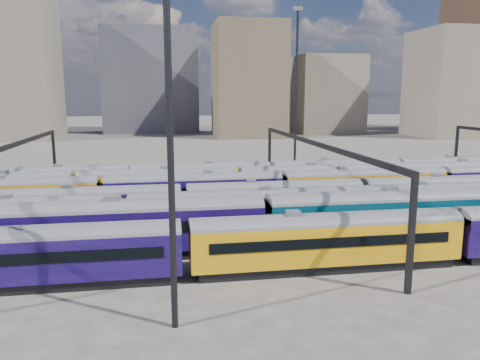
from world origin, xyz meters
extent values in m
plane|color=#453E3A|center=(0.00, 0.00, 0.00)|extent=(500.00, 500.00, 0.00)
cube|color=black|center=(-14.29, -15.00, 0.35)|extent=(18.92, 2.46, 0.70)
cube|color=#13083C|center=(-14.29, -15.00, 2.14)|extent=(19.92, 2.89, 2.89)
cylinder|color=#4C4C51|center=(-14.29, -15.00, 3.59)|extent=(19.92, 2.89, 2.89)
cube|color=black|center=(-14.29, -16.46, 2.49)|extent=(17.53, 0.06, 0.75)
cube|color=black|center=(-14.29, -13.54, 2.49)|extent=(17.53, 0.06, 0.75)
cube|color=slate|center=(-14.29, -15.00, 4.35)|extent=(1.00, 0.90, 0.35)
cube|color=black|center=(6.23, -15.00, 0.35)|extent=(18.92, 2.46, 0.70)
cube|color=#C28207|center=(6.23, -15.00, 2.14)|extent=(19.92, 2.89, 2.89)
cylinder|color=#4C4C51|center=(6.23, -15.00, 3.59)|extent=(19.92, 2.89, 2.89)
cube|color=black|center=(6.23, -16.46, 2.49)|extent=(17.53, 0.06, 0.75)
cube|color=black|center=(6.23, -13.54, 2.49)|extent=(17.53, 0.06, 0.75)
cube|color=slate|center=(6.23, -15.00, 4.35)|extent=(1.00, 0.90, 0.35)
cube|color=black|center=(-8.73, -10.00, 0.39)|extent=(21.09, 2.74, 0.78)
cube|color=#13083C|center=(-8.73, -10.00, 2.39)|extent=(22.20, 3.22, 3.22)
cylinder|color=#4C4C51|center=(-8.73, -10.00, 4.00)|extent=(22.20, 3.22, 3.22)
cube|color=black|center=(-8.73, -11.63, 2.77)|extent=(19.53, 0.06, 0.83)
cube|color=black|center=(-8.73, -8.37, 2.77)|extent=(19.53, 0.06, 0.83)
cube|color=slate|center=(-8.73, -10.00, 4.85)|extent=(1.11, 1.00, 0.39)
cube|color=black|center=(14.07, -10.00, 0.39)|extent=(21.09, 2.74, 0.78)
cube|color=#043347|center=(14.07, -10.00, 2.39)|extent=(22.20, 3.22, 3.22)
cylinder|color=#4C4C51|center=(14.07, -10.00, 4.00)|extent=(22.20, 3.22, 3.22)
cube|color=black|center=(14.07, -11.63, 2.77)|extent=(19.53, 0.06, 0.83)
cube|color=black|center=(14.07, -8.37, 2.77)|extent=(19.53, 0.06, 0.83)
cube|color=slate|center=(14.07, -10.00, 4.85)|extent=(1.11, 1.00, 0.39)
cube|color=black|center=(-18.86, -5.00, 0.34)|extent=(18.37, 2.38, 0.68)
cube|color=#043347|center=(-18.86, -5.00, 2.08)|extent=(19.34, 2.80, 2.80)
cylinder|color=#4C4C51|center=(-18.86, -5.00, 3.48)|extent=(19.34, 2.80, 2.80)
cube|color=black|center=(-18.86, -3.58, 2.42)|extent=(17.02, 0.06, 0.73)
cube|color=slate|center=(-18.86, -5.00, 4.23)|extent=(0.97, 0.87, 0.34)
cube|color=black|center=(1.08, -5.00, 0.34)|extent=(18.37, 2.38, 0.68)
cube|color=#13083C|center=(1.08, -5.00, 2.08)|extent=(19.34, 2.80, 2.80)
cylinder|color=#4C4C51|center=(1.08, -5.00, 3.48)|extent=(19.34, 2.80, 2.80)
cube|color=black|center=(1.08, -6.42, 2.42)|extent=(17.02, 0.06, 0.73)
cube|color=black|center=(1.08, -3.58, 2.42)|extent=(17.02, 0.06, 0.73)
cube|color=slate|center=(1.08, -5.00, 4.23)|extent=(0.97, 0.87, 0.34)
cube|color=black|center=(21.01, -5.00, 0.34)|extent=(18.37, 2.38, 0.68)
cube|color=#043347|center=(21.01, -5.00, 2.08)|extent=(19.34, 2.80, 2.80)
cylinder|color=#4C4C51|center=(21.01, -5.00, 3.48)|extent=(19.34, 2.80, 2.80)
cube|color=black|center=(21.01, -6.42, 2.42)|extent=(17.02, 0.06, 0.73)
cube|color=black|center=(21.01, -3.58, 2.42)|extent=(17.02, 0.06, 0.73)
cube|color=slate|center=(21.01, -5.00, 4.23)|extent=(0.97, 0.87, 0.34)
cube|color=black|center=(-12.93, 0.00, 0.32)|extent=(17.41, 2.26, 0.64)
cube|color=#13083C|center=(-12.93, 0.00, 1.97)|extent=(18.32, 2.66, 2.66)
cylinder|color=#4C4C51|center=(-12.93, 0.00, 3.30)|extent=(18.32, 2.66, 2.66)
cube|color=black|center=(-12.93, -1.35, 2.29)|extent=(16.12, 0.06, 0.69)
cube|color=black|center=(-12.93, 1.35, 2.29)|extent=(16.12, 0.06, 0.69)
cube|color=slate|center=(-12.93, 0.00, 4.01)|extent=(0.92, 0.82, 0.32)
cube|color=black|center=(5.99, 0.00, 0.32)|extent=(17.41, 2.26, 0.64)
cube|color=#043347|center=(5.99, 0.00, 1.97)|extent=(18.32, 2.66, 2.66)
cylinder|color=#4C4C51|center=(5.99, 0.00, 3.30)|extent=(18.32, 2.66, 2.66)
cube|color=black|center=(5.99, -1.35, 2.29)|extent=(16.12, 0.06, 0.69)
cube|color=black|center=(5.99, 1.35, 2.29)|extent=(16.12, 0.06, 0.69)
cube|color=slate|center=(5.99, 0.00, 4.01)|extent=(0.92, 0.82, 0.32)
cube|color=black|center=(24.92, 0.00, 0.32)|extent=(17.41, 2.26, 0.64)
cube|color=#13083C|center=(24.92, 0.00, 1.97)|extent=(18.32, 2.66, 2.66)
cylinder|color=#4C4C51|center=(24.92, 0.00, 3.30)|extent=(18.32, 2.66, 2.66)
cube|color=black|center=(24.92, -1.35, 2.29)|extent=(16.12, 0.06, 0.69)
cube|color=black|center=(24.92, 1.35, 2.29)|extent=(16.12, 0.06, 0.69)
cube|color=slate|center=(24.92, 0.00, 4.01)|extent=(0.92, 0.82, 0.32)
cube|color=black|center=(-22.11, 5.00, 0.34)|extent=(18.52, 2.40, 0.68)
cube|color=#C28207|center=(-22.11, 5.00, 2.10)|extent=(19.50, 2.83, 2.83)
cylinder|color=#4C4C51|center=(-22.11, 5.00, 3.51)|extent=(19.50, 2.83, 2.83)
cube|color=black|center=(-22.11, 6.43, 2.44)|extent=(17.16, 0.06, 0.73)
cube|color=slate|center=(-22.11, 5.00, 4.26)|extent=(0.97, 0.88, 0.34)
cube|color=black|center=(-2.01, 5.00, 0.34)|extent=(18.52, 2.40, 0.68)
cube|color=#13083C|center=(-2.01, 5.00, 2.10)|extent=(19.50, 2.83, 2.83)
cylinder|color=#4C4C51|center=(-2.01, 5.00, 3.51)|extent=(19.50, 2.83, 2.83)
cube|color=black|center=(-2.01, 3.57, 2.44)|extent=(17.16, 0.06, 0.73)
cube|color=black|center=(-2.01, 6.43, 2.44)|extent=(17.16, 0.06, 0.73)
cube|color=slate|center=(-2.01, 5.00, 4.26)|extent=(0.97, 0.88, 0.34)
cube|color=black|center=(18.09, 5.00, 0.34)|extent=(18.52, 2.40, 0.68)
cube|color=#C28207|center=(18.09, 5.00, 2.10)|extent=(19.50, 2.83, 2.83)
cylinder|color=#4C4C51|center=(18.09, 5.00, 3.51)|extent=(19.50, 2.83, 2.83)
cube|color=black|center=(18.09, 3.57, 2.44)|extent=(17.16, 0.06, 0.73)
cube|color=black|center=(18.09, 6.43, 2.44)|extent=(17.16, 0.06, 0.73)
cube|color=slate|center=(18.09, 5.00, 4.26)|extent=(0.97, 0.88, 0.34)
cube|color=black|center=(-5.95, 10.00, 0.33)|extent=(17.82, 2.31, 0.66)
cube|color=#C28207|center=(-5.95, 10.00, 2.02)|extent=(18.76, 2.72, 2.72)
cylinder|color=#4C4C51|center=(-5.95, 10.00, 3.38)|extent=(18.76, 2.72, 2.72)
cube|color=black|center=(-5.95, 8.62, 2.34)|extent=(16.51, 0.06, 0.70)
cube|color=black|center=(-5.95, 11.38, 2.34)|extent=(16.51, 0.06, 0.70)
cube|color=slate|center=(-5.95, 10.00, 4.10)|extent=(0.94, 0.84, 0.33)
cube|color=black|center=(13.40, 10.00, 0.33)|extent=(17.82, 2.31, 0.66)
cube|color=#C28207|center=(13.40, 10.00, 2.02)|extent=(18.76, 2.72, 2.72)
cylinder|color=#4C4C51|center=(13.40, 10.00, 3.38)|extent=(18.76, 2.72, 2.72)
cube|color=black|center=(13.40, 8.62, 2.34)|extent=(16.51, 0.06, 0.70)
cube|color=black|center=(13.40, 11.38, 2.34)|extent=(16.51, 0.06, 0.70)
cube|color=slate|center=(13.40, 10.00, 4.10)|extent=(0.94, 0.84, 0.33)
cube|color=black|center=(32.76, 10.00, 0.33)|extent=(17.82, 2.31, 0.66)
cube|color=#13083C|center=(32.76, 10.00, 2.02)|extent=(18.76, 2.72, 2.72)
cylinder|color=#4C4C51|center=(32.76, 10.00, 3.38)|extent=(18.76, 2.72, 2.72)
cube|color=black|center=(32.76, 8.62, 2.34)|extent=(16.51, 0.06, 0.70)
cube|color=black|center=(32.76, 11.38, 2.34)|extent=(16.51, 0.06, 0.70)
cube|color=slate|center=(32.76, 10.00, 4.10)|extent=(0.94, 0.84, 0.33)
cube|color=black|center=(-18.92, 15.00, 0.32)|extent=(17.14, 2.22, 0.63)
cube|color=#C28207|center=(-18.92, 15.00, 1.94)|extent=(18.05, 2.62, 2.62)
cylinder|color=#4C4C51|center=(-18.92, 15.00, 3.25)|extent=(18.05, 2.62, 2.62)
cube|color=black|center=(-18.92, 13.67, 2.25)|extent=(15.88, 0.06, 0.68)
cube|color=black|center=(-18.92, 16.33, 2.25)|extent=(15.88, 0.06, 0.68)
cube|color=slate|center=(-18.92, 15.00, 3.95)|extent=(0.90, 0.81, 0.32)
cube|color=black|center=(-0.27, 15.00, 0.32)|extent=(17.14, 2.22, 0.63)
cube|color=#C28207|center=(-0.27, 15.00, 1.94)|extent=(18.05, 2.62, 2.62)
cylinder|color=#4C4C51|center=(-0.27, 15.00, 3.25)|extent=(18.05, 2.62, 2.62)
cube|color=black|center=(-0.27, 13.67, 2.25)|extent=(15.88, 0.06, 0.68)
cube|color=black|center=(-0.27, 16.33, 2.25)|extent=(15.88, 0.06, 0.68)
cube|color=slate|center=(-0.27, 15.00, 3.95)|extent=(0.90, 0.81, 0.32)
cube|color=black|center=(18.37, 15.00, 0.32)|extent=(17.14, 2.22, 0.63)
cube|color=#13083C|center=(18.37, 15.00, 1.94)|extent=(18.05, 2.62, 2.62)
cylinder|color=#4C4C51|center=(18.37, 15.00, 3.25)|extent=(18.05, 2.62, 2.62)
cube|color=black|center=(18.37, 13.67, 2.25)|extent=(15.88, 0.06, 0.68)
cube|color=black|center=(18.37, 16.33, 2.25)|extent=(15.88, 0.06, 0.68)
cube|color=slate|center=(18.37, 15.00, 3.95)|extent=(0.90, 0.81, 0.32)
cube|color=black|center=(37.02, 15.00, 0.32)|extent=(17.14, 2.22, 0.63)
cube|color=#043347|center=(37.02, 15.00, 1.94)|extent=(18.05, 2.62, 2.62)
cylinder|color=#4C4C51|center=(37.02, 15.00, 3.25)|extent=(18.05, 2.62, 2.62)
cube|color=black|center=(37.02, 13.67, 2.25)|extent=(15.88, 0.06, 0.68)
cube|color=black|center=(37.02, 16.33, 2.25)|extent=(15.88, 0.06, 0.68)
cube|color=slate|center=(37.02, 15.00, 3.95)|extent=(0.90, 0.81, 0.32)
cube|color=black|center=(-20.00, 20.00, 4.00)|extent=(0.35, 0.35, 8.00)
cube|color=black|center=(-20.00, 0.00, 7.80)|extent=(0.30, 40.00, 0.45)
cube|color=black|center=(10.00, -20.00, 4.00)|extent=(0.35, 0.35, 8.00)
cube|color=black|center=(10.00, 20.00, 4.00)|extent=(0.35, 0.35, 8.00)
cube|color=black|center=(10.00, 0.00, 7.80)|extent=(0.30, 40.00, 0.45)
cube|color=black|center=(40.00, 20.00, 4.00)|extent=(0.35, 0.35, 8.00)
cylinder|color=black|center=(-5.00, -22.00, 12.50)|extent=(0.36, 0.36, 25.00)
cylinder|color=black|center=(15.00, 24.00, 12.50)|extent=(0.36, 0.36, 25.00)
cube|color=slate|center=(15.00, 24.00, 25.30)|extent=(1.40, 0.50, 0.60)
cube|color=#38383F|center=(-8.81, 123.01, 17.41)|extent=(31.45, 23.82, 34.83)
cube|color=brown|center=(20.99, 97.07, 16.99)|extent=(20.53, 21.40, 33.97)
cube|color=#665B4C|center=(50.05, 108.48, 12.82)|extent=(21.40, 20.66, 25.64)
cube|color=#665B4C|center=(80.21, 87.38, 16.07)|extent=(16.30, 22.06, 32.15)
camera|label=1|loc=(-5.38, -46.34, 12.66)|focal=35.00mm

